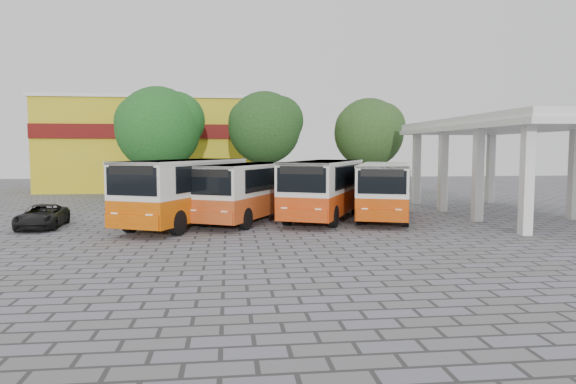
{
  "coord_description": "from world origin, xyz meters",
  "views": [
    {
      "loc": [
        -4.82,
        -23.08,
        3.66
      ],
      "look_at": [
        -1.81,
        2.99,
        1.5
      ],
      "focal_mm": 32.0,
      "sensor_mm": 36.0,
      "label": 1
    }
  ],
  "objects": [
    {
      "name": "bus_far_right",
      "position": [
        3.38,
        3.18,
        1.7
      ],
      "size": [
        5.0,
        8.67,
        2.93
      ],
      "rotation": [
        0.0,
        0.0,
        -0.34
      ],
      "color": "#B13700",
      "rests_on": "ground"
    },
    {
      "name": "shophouse_block",
      "position": [
        -11.0,
        25.99,
        4.16
      ],
      "size": [
        20.4,
        10.4,
        8.3
      ],
      "color": "gold",
      "rests_on": "ground"
    },
    {
      "name": "bus_centre_right",
      "position": [
        0.16,
        3.44,
        1.78
      ],
      "size": [
        5.88,
        9.16,
        3.08
      ],
      "rotation": [
        0.0,
        0.0,
        -0.43
      ],
      "color": "#BE3608",
      "rests_on": "ground"
    },
    {
      "name": "terminal_shelter",
      "position": [
        10.5,
        4.0,
        4.91
      ],
      "size": [
        6.8,
        15.8,
        5.4
      ],
      "color": "silver",
      "rests_on": "ground"
    },
    {
      "name": "bus_centre_left",
      "position": [
        -3.88,
        3.16,
        1.71
      ],
      "size": [
        5.88,
        8.81,
        2.95
      ],
      "rotation": [
        0.0,
        0.0,
        -0.46
      ],
      "color": "#B44214",
      "rests_on": "ground"
    },
    {
      "name": "parked_car",
      "position": [
        -13.58,
        2.03,
        0.54
      ],
      "size": [
        2.09,
        4.02,
        1.08
      ],
      "primitive_type": "imported",
      "rotation": [
        0.0,
        0.0,
        0.08
      ],
      "color": "black",
      "rests_on": "ground"
    },
    {
      "name": "ground",
      "position": [
        0.0,
        0.0,
        0.0
      ],
      "size": [
        90.0,
        90.0,
        0.0
      ],
      "primitive_type": "plane",
      "color": "slate",
      "rests_on": "ground"
    },
    {
      "name": "tree_middle",
      "position": [
        -2.12,
        14.74,
        5.45
      ],
      "size": [
        5.57,
        5.31,
        7.93
      ],
      "color": "#362919",
      "rests_on": "ground"
    },
    {
      "name": "bus_far_left",
      "position": [
        -6.9,
        2.13,
        1.84
      ],
      "size": [
        6.09,
        9.45,
        3.17
      ],
      "rotation": [
        0.0,
        0.0,
        -0.43
      ],
      "color": "#C14A00",
      "rests_on": "ground"
    },
    {
      "name": "tree_left",
      "position": [
        -9.81,
        15.22,
        5.38
      ],
      "size": [
        6.41,
        6.1,
        8.23
      ],
      "color": "#332411",
      "rests_on": "ground"
    },
    {
      "name": "tree_right",
      "position": [
        6.0,
        15.72,
        5.14
      ],
      "size": [
        5.6,
        5.33,
        7.63
      ],
      "color": "#3C2716",
      "rests_on": "ground"
    }
  ]
}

